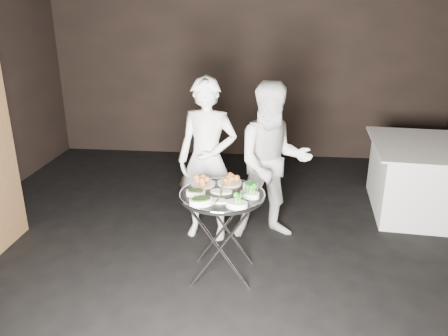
# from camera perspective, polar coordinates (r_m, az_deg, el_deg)

# --- Properties ---
(floor) EXTENTS (6.00, 7.00, 0.05)m
(floor) POSITION_cam_1_polar(r_m,az_deg,el_deg) (3.92, 0.13, -14.67)
(floor) COLOR black
(floor) RESTS_ON ground
(wall_back) EXTENTS (6.00, 0.05, 3.00)m
(wall_back) POSITION_cam_1_polar(r_m,az_deg,el_deg) (6.78, 3.29, 14.01)
(wall_back) COLOR black
(wall_back) RESTS_ON floor
(tray_stand) EXTENTS (0.52, 0.44, 0.76)m
(tray_stand) POSITION_cam_1_polar(r_m,az_deg,el_deg) (3.75, -0.24, -8.31)
(tray_stand) COLOR silver
(tray_stand) RESTS_ON floor
(serving_tray) EXTENTS (0.72, 0.72, 0.04)m
(serving_tray) POSITION_cam_1_polar(r_m,az_deg,el_deg) (3.60, -0.25, -3.53)
(serving_tray) COLOR black
(serving_tray) RESTS_ON tray_stand
(potato_plate_a) EXTENTS (0.21, 0.21, 0.08)m
(potato_plate_a) POSITION_cam_1_polar(r_m,az_deg,el_deg) (3.76, -2.77, -1.76)
(potato_plate_a) COLOR beige
(potato_plate_a) RESTS_ON serving_tray
(potato_plate_b) EXTENTS (0.21, 0.21, 0.08)m
(potato_plate_b) POSITION_cam_1_polar(r_m,az_deg,el_deg) (3.78, 0.74, -1.62)
(potato_plate_b) COLOR beige
(potato_plate_b) RESTS_ON serving_tray
(greens_bowl) EXTENTS (0.14, 0.14, 0.08)m
(greens_bowl) POSITION_cam_1_polar(r_m,az_deg,el_deg) (3.68, 3.51, -2.26)
(greens_bowl) COLOR silver
(greens_bowl) RESTS_ON serving_tray
(asparagus_plate_a) EXTENTS (0.19, 0.11, 0.04)m
(asparagus_plate_a) POSITION_cam_1_polar(r_m,az_deg,el_deg) (3.61, -0.35, -3.00)
(asparagus_plate_a) COLOR silver
(asparagus_plate_a) RESTS_ON serving_tray
(asparagus_plate_b) EXTENTS (0.17, 0.12, 0.03)m
(asparagus_plate_b) POSITION_cam_1_polar(r_m,az_deg,el_deg) (3.44, -0.80, -4.23)
(asparagus_plate_b) COLOR silver
(asparagus_plate_b) RESTS_ON serving_tray
(spinach_bowl_a) EXTENTS (0.16, 0.11, 0.07)m
(spinach_bowl_a) POSITION_cam_1_polar(r_m,az_deg,el_deg) (3.56, -3.71, -3.17)
(spinach_bowl_a) COLOR silver
(spinach_bowl_a) RESTS_ON serving_tray
(spinach_bowl_b) EXTENTS (0.22, 0.19, 0.08)m
(spinach_bowl_b) POSITION_cam_1_polar(r_m,az_deg,el_deg) (3.39, -3.00, -4.27)
(spinach_bowl_b) COLOR silver
(spinach_bowl_b) RESTS_ON serving_tray
(broccoli_bowl_a) EXTENTS (0.19, 0.17, 0.07)m
(broccoli_bowl_a) POSITION_cam_1_polar(r_m,az_deg,el_deg) (3.53, 3.37, -3.36)
(broccoli_bowl_a) COLOR silver
(broccoli_bowl_a) RESTS_ON serving_tray
(broccoli_bowl_b) EXTENTS (0.20, 0.17, 0.07)m
(broccoli_bowl_b) POSITION_cam_1_polar(r_m,az_deg,el_deg) (3.35, 1.68, -4.61)
(broccoli_bowl_b) COLOR silver
(broccoli_bowl_b) RESTS_ON serving_tray
(serving_utensils) EXTENTS (0.57, 0.41, 0.01)m
(serving_utensils) POSITION_cam_1_polar(r_m,az_deg,el_deg) (3.64, 0.13, -2.30)
(serving_utensils) COLOR silver
(serving_utensils) RESTS_ON serving_tray
(waiter_left) EXTENTS (0.65, 0.48, 1.63)m
(waiter_left) POSITION_cam_1_polar(r_m,az_deg,el_deg) (4.27, -2.22, 1.00)
(waiter_left) COLOR white
(waiter_left) RESTS_ON floor
(waiter_right) EXTENTS (0.88, 0.74, 1.59)m
(waiter_right) POSITION_cam_1_polar(r_m,az_deg,el_deg) (4.30, 6.38, 0.70)
(waiter_right) COLOR white
(waiter_right) RESTS_ON floor
(dining_table) EXTENTS (1.40, 1.40, 0.80)m
(dining_table) POSITION_cam_1_polar(r_m,az_deg,el_deg) (5.48, 25.67, -1.27)
(dining_table) COLOR white
(dining_table) RESTS_ON floor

